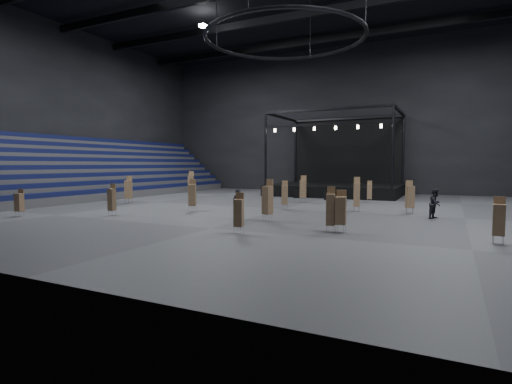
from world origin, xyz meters
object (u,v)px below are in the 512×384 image
at_px(chair_stack_9, 285,194).
at_px(crew_member, 435,204).
at_px(chair_stack_2, 268,199).
at_px(chair_stack_12, 19,202).
at_px(chair_stack_0, 303,188).
at_px(man_center, 238,204).
at_px(flight_case_right, 336,196).
at_px(chair_stack_4, 410,196).
at_px(chair_stack_6, 191,184).
at_px(chair_stack_1, 341,210).
at_px(chair_stack_3, 331,209).
at_px(chair_stack_11, 499,219).
at_px(flight_case_mid, 330,196).
at_px(chair_stack_5, 370,191).
at_px(chair_stack_10, 192,195).
at_px(chair_stack_13, 128,189).
at_px(stage, 338,182).
at_px(chair_stack_8, 239,212).
at_px(chair_stack_7, 112,199).
at_px(flight_case_left, 299,194).
at_px(chair_stack_14, 357,194).

xyz_separation_m(chair_stack_9, crew_member, (10.61, -0.65, -0.19)).
height_order(chair_stack_2, chair_stack_12, chair_stack_2).
relative_size(chair_stack_0, man_center, 1.27).
bearing_deg(chair_stack_2, flight_case_right, 104.88).
xyz_separation_m(chair_stack_4, chair_stack_6, (-21.79, 4.53, 0.19)).
relative_size(chair_stack_1, chair_stack_3, 0.92).
distance_m(chair_stack_4, chair_stack_11, 10.72).
distance_m(flight_case_right, man_center, 16.16).
bearing_deg(flight_case_mid, chair_stack_3, -74.24).
bearing_deg(chair_stack_4, chair_stack_5, 95.40).
xyz_separation_m(chair_stack_6, chair_stack_10, (7.33, -10.16, -0.18)).
relative_size(chair_stack_1, chair_stack_11, 1.05).
height_order(flight_case_mid, chair_stack_13, chair_stack_13).
height_order(chair_stack_0, chair_stack_1, chair_stack_0).
bearing_deg(chair_stack_13, stage, 36.61).
height_order(flight_case_right, chair_stack_11, chair_stack_11).
height_order(chair_stack_5, chair_stack_10, chair_stack_10).
bearing_deg(stage, chair_stack_8, -85.47).
height_order(chair_stack_7, chair_stack_13, chair_stack_13).
bearing_deg(chair_stack_0, chair_stack_9, -91.29).
bearing_deg(stage, chair_stack_7, -109.59).
relative_size(flight_case_right, chair_stack_8, 0.64).
bearing_deg(chair_stack_13, chair_stack_4, -8.26).
bearing_deg(flight_case_right, chair_stack_1, -74.52).
distance_m(chair_stack_0, chair_stack_4, 10.47).
distance_m(flight_case_left, chair_stack_6, 11.29).
bearing_deg(chair_stack_7, man_center, 7.07).
bearing_deg(chair_stack_7, chair_stack_4, 23.08).
relative_size(chair_stack_7, chair_stack_14, 0.86).
distance_m(chair_stack_3, chair_stack_9, 10.42).
height_order(flight_case_mid, chair_stack_9, chair_stack_9).
distance_m(flight_case_mid, chair_stack_3, 18.85).
relative_size(chair_stack_6, chair_stack_9, 1.24).
xyz_separation_m(chair_stack_7, chair_stack_10, (3.54, 4.31, 0.12)).
height_order(chair_stack_0, chair_stack_4, chair_stack_0).
bearing_deg(chair_stack_10, chair_stack_9, 14.49).
bearing_deg(chair_stack_9, chair_stack_1, -70.86).
bearing_deg(flight_case_mid, chair_stack_6, -164.83).
bearing_deg(flight_case_right, flight_case_mid, 164.37).
distance_m(flight_case_left, chair_stack_3, 20.72).
height_order(chair_stack_2, chair_stack_10, chair_stack_2).
xyz_separation_m(chair_stack_2, man_center, (-1.91, -0.28, -0.36)).
bearing_deg(chair_stack_9, flight_case_left, 85.75).
distance_m(chair_stack_7, chair_stack_14, 17.27).
xyz_separation_m(flight_case_mid, chair_stack_3, (5.11, -18.13, 0.83)).
height_order(chair_stack_1, crew_member, chair_stack_1).
xyz_separation_m(chair_stack_4, chair_stack_10, (-14.47, -5.63, 0.01)).
distance_m(stage, chair_stack_7, 26.64).
bearing_deg(chair_stack_8, flight_case_right, 80.06).
bearing_deg(chair_stack_8, chair_stack_6, 120.10).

